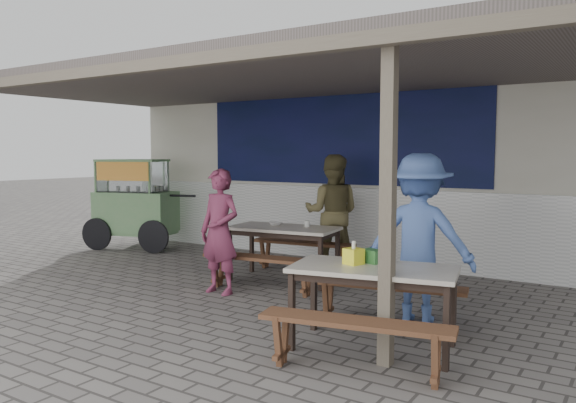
% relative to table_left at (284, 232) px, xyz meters
% --- Properties ---
extents(ground, '(60.00, 60.00, 0.00)m').
position_rel_table_left_xyz_m(ground, '(0.06, -1.21, -0.67)').
color(ground, slate).
rests_on(ground, ground).
extents(back_wall, '(9.00, 1.28, 3.50)m').
position_rel_table_left_xyz_m(back_wall, '(0.06, 2.37, 1.05)').
color(back_wall, beige).
rests_on(back_wall, ground).
extents(warung_roof, '(9.00, 4.21, 2.81)m').
position_rel_table_left_xyz_m(warung_roof, '(0.08, -0.31, 2.04)').
color(warung_roof, '#5A504D').
rests_on(warung_roof, ground).
extents(table_left, '(1.55, 0.93, 0.75)m').
position_rel_table_left_xyz_m(table_left, '(0.00, 0.00, 0.00)').
color(table_left, beige).
rests_on(table_left, ground).
extents(bench_left_street, '(1.59, 0.49, 0.45)m').
position_rel_table_left_xyz_m(bench_left_street, '(0.09, -0.66, -0.33)').
color(bench_left_street, brown).
rests_on(bench_left_street, ground).
extents(bench_left_wall, '(1.59, 0.49, 0.45)m').
position_rel_table_left_xyz_m(bench_left_wall, '(-0.09, 0.66, -0.33)').
color(bench_left_wall, brown).
rests_on(bench_left_wall, ground).
extents(table_right, '(1.57, 1.02, 0.75)m').
position_rel_table_left_xyz_m(table_right, '(2.16, -1.81, -0.00)').
color(table_right, beige).
rests_on(table_right, ground).
extents(bench_right_street, '(1.58, 0.59, 0.45)m').
position_rel_table_left_xyz_m(bench_right_street, '(2.30, -2.46, -0.33)').
color(bench_right_street, brown).
rests_on(bench_right_street, ground).
extents(bench_right_wall, '(1.58, 0.59, 0.45)m').
position_rel_table_left_xyz_m(bench_right_wall, '(2.02, -1.17, -0.33)').
color(bench_right_wall, brown).
rests_on(bench_right_wall, ground).
extents(vendor_cart, '(1.94, 1.20, 1.64)m').
position_rel_table_left_xyz_m(vendor_cart, '(-3.75, 0.71, 0.22)').
color(vendor_cart, '#698E5E').
rests_on(vendor_cart, ground).
extents(patron_street_side, '(0.58, 0.39, 1.57)m').
position_rel_table_left_xyz_m(patron_street_side, '(-0.29, -1.01, 0.11)').
color(patron_street_side, '#742C48').
rests_on(patron_street_side, ground).
extents(patron_wall_side, '(1.02, 0.91, 1.74)m').
position_rel_table_left_xyz_m(patron_wall_side, '(0.21, 1.01, 0.20)').
color(patron_wall_side, brown).
rests_on(patron_wall_side, ground).
extents(patron_right_table, '(1.24, 0.85, 1.76)m').
position_rel_table_left_xyz_m(patron_right_table, '(2.21, -0.79, 0.21)').
color(patron_right_table, '#4D6DB6').
rests_on(patron_right_table, ground).
extents(tissue_box, '(0.18, 0.18, 0.15)m').
position_rel_table_left_xyz_m(tissue_box, '(1.96, -1.81, 0.15)').
color(tissue_box, yellow).
rests_on(tissue_box, table_right).
extents(donation_box, '(0.22, 0.18, 0.12)m').
position_rel_table_left_xyz_m(donation_box, '(2.07, -1.66, 0.14)').
color(donation_box, '#317034').
rests_on(donation_box, table_right).
extents(condiment_jar, '(0.07, 0.07, 0.08)m').
position_rel_table_left_xyz_m(condiment_jar, '(0.26, 0.20, 0.12)').
color(condiment_jar, beige).
rests_on(condiment_jar, table_left).
extents(condiment_bowl, '(0.23, 0.23, 0.04)m').
position_rel_table_left_xyz_m(condiment_bowl, '(-0.20, 0.09, 0.10)').
color(condiment_bowl, silver).
rests_on(condiment_bowl, table_left).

